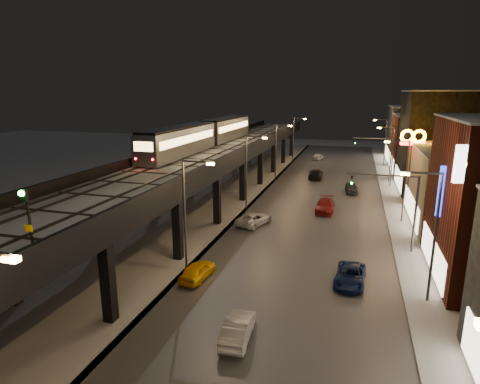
# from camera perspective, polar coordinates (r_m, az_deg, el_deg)

# --- Properties ---
(ground) EXTENTS (220.00, 220.00, 0.00)m
(ground) POSITION_cam_1_polar(r_m,az_deg,el_deg) (23.02, -20.13, -24.01)
(ground) COLOR silver
(road_surface) EXTENTS (17.00, 120.00, 0.06)m
(road_surface) POSITION_cam_1_polar(r_m,az_deg,el_deg) (51.28, 10.96, -1.95)
(road_surface) COLOR #46474D
(road_surface) RESTS_ON ground
(sidewalk_right) EXTENTS (4.00, 120.00, 0.14)m
(sidewalk_right) POSITION_cam_1_polar(r_m,az_deg,el_deg) (51.43, 22.11, -2.65)
(sidewalk_right) COLOR #9FA1A8
(sidewalk_right) RESTS_ON ground
(under_viaduct_pavement) EXTENTS (11.00, 120.00, 0.06)m
(under_viaduct_pavement) POSITION_cam_1_polar(r_m,az_deg,el_deg) (54.08, -3.42, -0.89)
(under_viaduct_pavement) COLOR #9FA1A8
(under_viaduct_pavement) RESTS_ON ground
(elevated_viaduct) EXTENTS (9.00, 100.00, 6.30)m
(elevated_viaduct) POSITION_cam_1_polar(r_m,az_deg,el_deg) (50.01, -4.72, 4.42)
(elevated_viaduct) COLOR black
(elevated_viaduct) RESTS_ON ground
(viaduct_trackbed) EXTENTS (8.40, 100.00, 0.32)m
(viaduct_trackbed) POSITION_cam_1_polar(r_m,az_deg,el_deg) (50.01, -4.70, 5.31)
(viaduct_trackbed) COLOR #B2B7C1
(viaduct_trackbed) RESTS_ON elevated_viaduct
(viaduct_parapet_streetside) EXTENTS (0.30, 100.00, 1.10)m
(viaduct_parapet_streetside) POSITION_cam_1_polar(r_m,az_deg,el_deg) (48.60, 0.14, 5.66)
(viaduct_parapet_streetside) COLOR black
(viaduct_parapet_streetside) RESTS_ON elevated_viaduct
(viaduct_parapet_far) EXTENTS (0.30, 100.00, 1.10)m
(viaduct_parapet_far) POSITION_cam_1_polar(r_m,az_deg,el_deg) (51.66, -9.23, 5.97)
(viaduct_parapet_far) COLOR black
(viaduct_parapet_far) RESTS_ON elevated_viaduct
(building_c) EXTENTS (12.20, 15.20, 8.16)m
(building_c) POSITION_cam_1_polar(r_m,az_deg,el_deg) (48.81, 30.45, 0.44)
(building_c) COLOR gray
(building_c) RESTS_ON ground
(building_d) EXTENTS (12.20, 13.20, 14.16)m
(building_d) POSITION_cam_1_polar(r_m,az_deg,el_deg) (63.78, 27.43, 6.29)
(building_d) COLOR black
(building_d) RESTS_ON ground
(building_e) EXTENTS (12.20, 12.20, 10.16)m
(building_e) POSITION_cam_1_polar(r_m,az_deg,el_deg) (77.70, 25.38, 6.12)
(building_e) COLOR #531A10
(building_e) RESTS_ON ground
(building_f) EXTENTS (12.20, 16.20, 11.16)m
(building_f) POSITION_cam_1_polar(r_m,az_deg,el_deg) (91.42, 24.11, 7.55)
(building_f) COLOR #323339
(building_f) RESTS_ON ground
(streetlight_left_1) EXTENTS (2.57, 0.28, 9.00)m
(streetlight_left_1) POSITION_cam_1_polar(r_m,az_deg,el_deg) (31.00, -7.45, -2.31)
(streetlight_left_1) COLOR #38383A
(streetlight_left_1) RESTS_ON ground
(streetlight_right_1) EXTENTS (2.56, 0.28, 9.00)m
(streetlight_right_1) POSITION_cam_1_polar(r_m,az_deg,el_deg) (28.99, 25.55, -4.76)
(streetlight_right_1) COLOR #38383A
(streetlight_right_1) RESTS_ON ground
(streetlight_left_2) EXTENTS (2.57, 0.28, 9.00)m
(streetlight_left_2) POSITION_cam_1_polar(r_m,az_deg,el_deg) (47.59, 1.22, 3.51)
(streetlight_left_2) COLOR #38383A
(streetlight_left_2) RESTS_ON ground
(streetlight_right_2) EXTENTS (2.56, 0.28, 9.00)m
(streetlight_right_2) POSITION_cam_1_polar(r_m,az_deg,el_deg) (46.30, 22.20, 2.18)
(streetlight_right_2) COLOR #38383A
(streetlight_right_2) RESTS_ON ground
(streetlight_left_3) EXTENTS (2.57, 0.28, 9.00)m
(streetlight_left_3) POSITION_cam_1_polar(r_m,az_deg,el_deg) (64.93, 5.37, 6.25)
(streetlight_left_3) COLOR #38383A
(streetlight_left_3) RESTS_ON ground
(streetlight_right_3) EXTENTS (2.56, 0.28, 9.00)m
(streetlight_right_3) POSITION_cam_1_polar(r_m,az_deg,el_deg) (63.99, 20.69, 5.31)
(streetlight_right_3) COLOR #38383A
(streetlight_right_3) RESTS_ON ground
(streetlight_left_4) EXTENTS (2.57, 0.28, 9.00)m
(streetlight_left_4) POSITION_cam_1_polar(r_m,az_deg,el_deg) (82.56, 7.77, 7.82)
(streetlight_left_4) COLOR #38383A
(streetlight_left_4) RESTS_ON ground
(streetlight_right_4) EXTENTS (2.56, 0.28, 9.00)m
(streetlight_right_4) POSITION_cam_1_polar(r_m,az_deg,el_deg) (81.82, 19.82, 7.08)
(streetlight_right_4) COLOR #38383A
(streetlight_right_4) RESTS_ON ground
(traffic_light_rig_a) EXTENTS (6.10, 0.34, 7.00)m
(traffic_light_rig_a) POSITION_cam_1_polar(r_m,az_deg,el_deg) (37.63, 22.04, -1.49)
(traffic_light_rig_a) COLOR #38383A
(traffic_light_rig_a) RESTS_ON ground
(traffic_light_rig_b) EXTENTS (6.10, 0.34, 7.00)m
(traffic_light_rig_b) POSITION_cam_1_polar(r_m,az_deg,el_deg) (66.99, 19.70, 5.10)
(traffic_light_rig_b) COLOR #38383A
(traffic_light_rig_b) RESTS_ON ground
(subway_train) EXTENTS (2.85, 34.92, 3.41)m
(subway_train) POSITION_cam_1_polar(r_m,az_deg,el_deg) (56.56, -4.81, 8.27)
(subway_train) COLOR gray
(subway_train) RESTS_ON viaduct_trackbed
(rail_signal) EXTENTS (0.37, 0.44, 3.19)m
(rail_signal) POSITION_cam_1_polar(r_m,az_deg,el_deg) (20.00, -28.10, -2.12)
(rail_signal) COLOR black
(rail_signal) RESTS_ON viaduct_trackbed
(car_taxi) EXTENTS (1.88, 4.03, 1.33)m
(car_taxi) POSITION_cam_1_polar(r_m,az_deg,el_deg) (31.18, -6.04, -11.15)
(car_taxi) COLOR #F2B204
(car_taxi) RESTS_ON ground
(car_near_white) EXTENTS (1.71, 4.16, 1.34)m
(car_near_white) POSITION_cam_1_polar(r_m,az_deg,el_deg) (24.27, -0.30, -18.95)
(car_near_white) COLOR silver
(car_near_white) RESTS_ON ground
(car_mid_silver) EXTENTS (3.61, 5.26, 1.34)m
(car_mid_silver) POSITION_cam_1_polar(r_m,az_deg,el_deg) (43.11, 2.02, -3.87)
(car_mid_silver) COLOR silver
(car_mid_silver) RESTS_ON ground
(car_mid_dark) EXTENTS (2.30, 5.31, 1.52)m
(car_mid_dark) POSITION_cam_1_polar(r_m,az_deg,el_deg) (67.46, 10.70, 2.51)
(car_mid_dark) COLOR black
(car_mid_dark) RESTS_ON ground
(car_far_white) EXTENTS (2.44, 4.27, 1.37)m
(car_far_white) POSITION_cam_1_polar(r_m,az_deg,el_deg) (86.56, 11.04, 4.93)
(car_far_white) COLOR silver
(car_far_white) RESTS_ON ground
(car_onc_dark) EXTENTS (2.39, 4.69, 1.27)m
(car_onc_dark) POSITION_cam_1_polar(r_m,az_deg,el_deg) (31.38, 15.40, -11.50)
(car_onc_dark) COLOR #0D1843
(car_onc_dark) RESTS_ON ground
(car_onc_white) EXTENTS (2.05, 5.02, 1.45)m
(car_onc_white) POSITION_cam_1_polar(r_m,az_deg,el_deg) (48.79, 12.02, -1.98)
(car_onc_white) COLOR maroon
(car_onc_white) RESTS_ON ground
(car_onc_red) EXTENTS (2.04, 4.27, 1.41)m
(car_onc_red) POSITION_cam_1_polar(r_m,az_deg,el_deg) (58.97, 15.59, 0.54)
(car_onc_red) COLOR #34363C
(car_onc_red) RESTS_ON ground
(sign_mcdonalds) EXTENTS (2.89, 0.56, 9.71)m
(sign_mcdonalds) POSITION_cam_1_polar(r_m,az_deg,el_deg) (51.49, 23.30, 6.12)
(sign_mcdonalds) COLOR #38383A
(sign_mcdonalds) RESTS_ON ground
(sign_citgo) EXTENTS (2.29, 0.39, 10.86)m
(sign_citgo) POSITION_cam_1_polar(r_m,az_deg,el_deg) (27.90, 30.01, 0.61)
(sign_citgo) COLOR #38383A
(sign_citgo) RESTS_ON ground
(sign_carwash) EXTENTS (1.68, 0.35, 8.71)m
(sign_carwash) POSITION_cam_1_polar(r_m,az_deg,el_deg) (33.26, 27.58, -1.04)
(sign_carwash) COLOR #38383A
(sign_carwash) RESTS_ON ground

